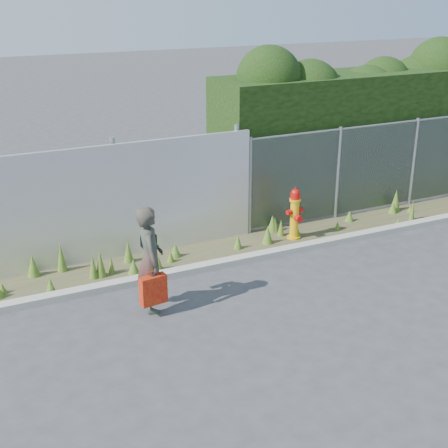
% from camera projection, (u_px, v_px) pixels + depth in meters
% --- Properties ---
extents(ground, '(80.00, 80.00, 0.00)m').
position_uv_depth(ground, '(278.00, 307.00, 10.02)').
color(ground, '#39393C').
rests_on(ground, ground).
extents(curb, '(16.00, 0.22, 0.12)m').
position_uv_depth(curb, '(229.00, 262.00, 11.52)').
color(curb, '#A39E93').
rests_on(curb, ground).
extents(weed_strip, '(16.00, 1.29, 0.54)m').
position_uv_depth(weed_strip, '(206.00, 247.00, 12.00)').
color(weed_strip, '#474228').
rests_on(weed_strip, ground).
extents(corrugated_fence, '(8.50, 0.21, 2.30)m').
position_uv_depth(corrugated_fence, '(32.00, 215.00, 10.84)').
color(corrugated_fence, silver).
rests_on(corrugated_fence, ground).
extents(chainlink_fence, '(6.50, 0.07, 2.05)m').
position_uv_depth(chainlink_fence, '(377.00, 168.00, 13.89)').
color(chainlink_fence, gray).
rests_on(chainlink_fence, ground).
extents(hedge, '(7.30, 1.84, 3.69)m').
position_uv_depth(hedge, '(362.00, 118.00, 14.56)').
color(hedge, black).
rests_on(hedge, ground).
extents(fire_hydrant, '(0.37, 0.33, 1.10)m').
position_uv_depth(fire_hydrant, '(295.00, 214.00, 12.52)').
color(fire_hydrant, '#E6AA0C').
rests_on(fire_hydrant, ground).
extents(woman, '(0.53, 0.70, 1.73)m').
position_uv_depth(woman, '(150.00, 259.00, 9.69)').
color(woman, '#0D5540').
rests_on(woman, ground).
extents(red_tote_bag, '(0.42, 0.16, 0.55)m').
position_uv_depth(red_tote_bag, '(153.00, 290.00, 9.62)').
color(red_tote_bag, '#A0090F').
extents(black_shoulder_bag, '(0.24, 0.10, 0.18)m').
position_uv_depth(black_shoulder_bag, '(149.00, 241.00, 9.84)').
color(black_shoulder_bag, black).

